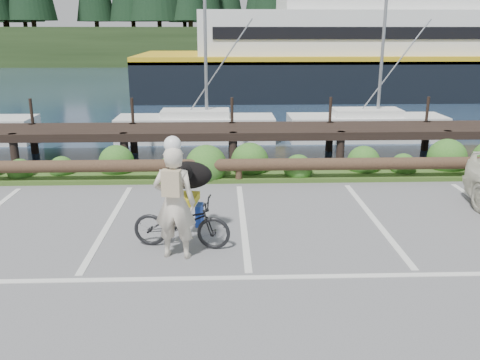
# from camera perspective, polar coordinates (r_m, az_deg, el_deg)

# --- Properties ---
(ground) EXTENTS (72.00, 72.00, 0.00)m
(ground) POSITION_cam_1_polar(r_m,az_deg,el_deg) (8.17, 0.90, -9.63)
(ground) COLOR #5E5E61
(harbor_backdrop) EXTENTS (170.00, 160.00, 30.00)m
(harbor_backdrop) POSITION_cam_1_polar(r_m,az_deg,el_deg) (85.87, -1.50, 14.08)
(harbor_backdrop) COLOR #1B2B41
(harbor_backdrop) RESTS_ON ground
(vegetation_strip) EXTENTS (34.00, 1.60, 0.10)m
(vegetation_strip) POSITION_cam_1_polar(r_m,az_deg,el_deg) (13.12, -0.24, 0.80)
(vegetation_strip) COLOR #3D5B21
(vegetation_strip) RESTS_ON ground
(log_rail) EXTENTS (32.00, 0.30, 0.60)m
(log_rail) POSITION_cam_1_polar(r_m,az_deg,el_deg) (12.46, -0.15, -0.29)
(log_rail) COLOR #443021
(log_rail) RESTS_ON ground
(bicycle) EXTENTS (1.76, 0.86, 0.88)m
(bicycle) POSITION_cam_1_polar(r_m,az_deg,el_deg) (8.74, -6.58, -4.78)
(bicycle) COLOR black
(bicycle) RESTS_ON ground
(cyclist) EXTENTS (0.75, 0.56, 1.87)m
(cyclist) POSITION_cam_1_polar(r_m,az_deg,el_deg) (8.22, -7.34, -2.55)
(cyclist) COLOR beige
(cyclist) RESTS_ON ground
(dog) EXTENTS (0.56, 0.92, 0.50)m
(dog) POSITION_cam_1_polar(r_m,az_deg,el_deg) (9.02, -5.90, 0.55)
(dog) COLOR black
(dog) RESTS_ON bicycle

